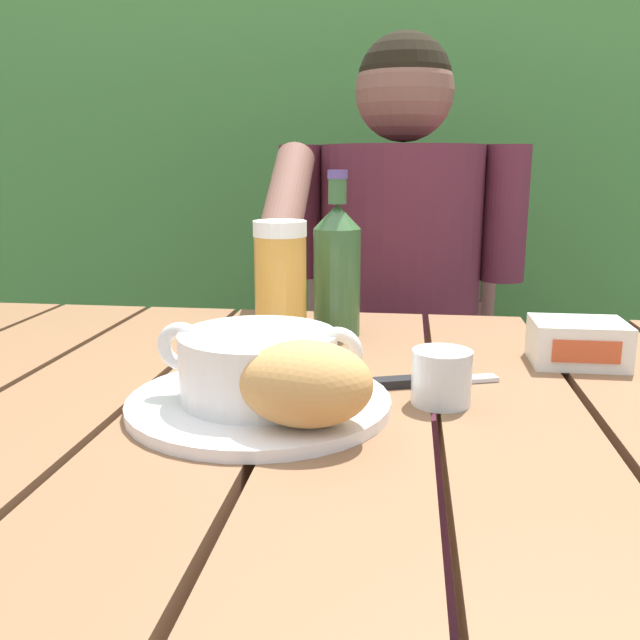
{
  "coord_description": "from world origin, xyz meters",
  "views": [
    {
      "loc": [
        0.04,
        -0.69,
        0.99
      ],
      "look_at": [
        -0.05,
        0.05,
        0.82
      ],
      "focal_mm": 38.3,
      "sensor_mm": 36.0,
      "label": 1
    }
  ],
  "objects_px": {
    "beer_bottle": "(337,268)",
    "table_knife": "(411,382)",
    "chair_near_diner": "(397,384)",
    "water_glass_small": "(441,377)",
    "person_eating": "(397,299)",
    "butter_tub": "(578,343)",
    "soup_bowl": "(259,363)",
    "beer_glass": "(281,284)",
    "serving_plate": "(259,402)",
    "bread_roll": "(306,384)"
  },
  "relations": [
    {
      "from": "beer_bottle",
      "to": "table_knife",
      "type": "distance_m",
      "value": 0.26
    },
    {
      "from": "beer_bottle",
      "to": "chair_near_diner",
      "type": "bearing_deg",
      "value": 81.88
    },
    {
      "from": "chair_near_diner",
      "to": "table_knife",
      "type": "relative_size",
      "value": 5.71
    },
    {
      "from": "water_glass_small",
      "to": "table_knife",
      "type": "bearing_deg",
      "value": 119.61
    },
    {
      "from": "beer_bottle",
      "to": "water_glass_small",
      "type": "distance_m",
      "value": 0.31
    },
    {
      "from": "person_eating",
      "to": "butter_tub",
      "type": "bearing_deg",
      "value": -65.45
    },
    {
      "from": "soup_bowl",
      "to": "butter_tub",
      "type": "distance_m",
      "value": 0.41
    },
    {
      "from": "person_eating",
      "to": "beer_bottle",
      "type": "bearing_deg",
      "value": -101.72
    },
    {
      "from": "person_eating",
      "to": "table_knife",
      "type": "height_order",
      "value": "person_eating"
    },
    {
      "from": "soup_bowl",
      "to": "beer_glass",
      "type": "bearing_deg",
      "value": 95.09
    },
    {
      "from": "table_knife",
      "to": "water_glass_small",
      "type": "bearing_deg",
      "value": -60.39
    },
    {
      "from": "beer_glass",
      "to": "beer_bottle",
      "type": "distance_m",
      "value": 0.1
    },
    {
      "from": "soup_bowl",
      "to": "serving_plate",
      "type": "bearing_deg",
      "value": 153.43
    },
    {
      "from": "soup_bowl",
      "to": "butter_tub",
      "type": "height_order",
      "value": "soup_bowl"
    },
    {
      "from": "chair_near_diner",
      "to": "butter_tub",
      "type": "relative_size",
      "value": 8.46
    },
    {
      "from": "person_eating",
      "to": "butter_tub",
      "type": "distance_m",
      "value": 0.55
    },
    {
      "from": "chair_near_diner",
      "to": "table_knife",
      "type": "xyz_separation_m",
      "value": [
        0.02,
        -0.81,
        0.27
      ]
    },
    {
      "from": "chair_near_diner",
      "to": "serving_plate",
      "type": "height_order",
      "value": "chair_near_diner"
    },
    {
      "from": "chair_near_diner",
      "to": "butter_tub",
      "type": "distance_m",
      "value": 0.79
    },
    {
      "from": "chair_near_diner",
      "to": "person_eating",
      "type": "bearing_deg",
      "value": -90.83
    },
    {
      "from": "person_eating",
      "to": "butter_tub",
      "type": "xyz_separation_m",
      "value": [
        0.23,
        -0.5,
        0.05
      ]
    },
    {
      "from": "soup_bowl",
      "to": "bread_roll",
      "type": "height_order",
      "value": "bread_roll"
    },
    {
      "from": "serving_plate",
      "to": "table_knife",
      "type": "bearing_deg",
      "value": 30.6
    },
    {
      "from": "chair_near_diner",
      "to": "beer_glass",
      "type": "bearing_deg",
      "value": -103.0
    },
    {
      "from": "soup_bowl",
      "to": "bread_roll",
      "type": "relative_size",
      "value": 1.7
    },
    {
      "from": "chair_near_diner",
      "to": "bread_roll",
      "type": "distance_m",
      "value": 1.02
    },
    {
      "from": "beer_glass",
      "to": "beer_bottle",
      "type": "bearing_deg",
      "value": 45.7
    },
    {
      "from": "bread_roll",
      "to": "beer_bottle",
      "type": "relative_size",
      "value": 0.53
    },
    {
      "from": "chair_near_diner",
      "to": "table_knife",
      "type": "height_order",
      "value": "chair_near_diner"
    },
    {
      "from": "butter_tub",
      "to": "table_knife",
      "type": "height_order",
      "value": "butter_tub"
    },
    {
      "from": "butter_tub",
      "to": "table_knife",
      "type": "bearing_deg",
      "value": -151.14
    },
    {
      "from": "serving_plate",
      "to": "table_knife",
      "type": "distance_m",
      "value": 0.18
    },
    {
      "from": "water_glass_small",
      "to": "butter_tub",
      "type": "height_order",
      "value": "water_glass_small"
    },
    {
      "from": "serving_plate",
      "to": "water_glass_small",
      "type": "xyz_separation_m",
      "value": [
        0.18,
        0.04,
        0.02
      ]
    },
    {
      "from": "person_eating",
      "to": "water_glass_small",
      "type": "relative_size",
      "value": 19.99
    },
    {
      "from": "serving_plate",
      "to": "bread_roll",
      "type": "distance_m",
      "value": 0.1
    },
    {
      "from": "beer_bottle",
      "to": "water_glass_small",
      "type": "xyz_separation_m",
      "value": [
        0.14,
        -0.27,
        -0.07
      ]
    },
    {
      "from": "beer_bottle",
      "to": "butter_tub",
      "type": "xyz_separation_m",
      "value": [
        0.31,
        -0.11,
        -0.07
      ]
    },
    {
      "from": "person_eating",
      "to": "soup_bowl",
      "type": "bearing_deg",
      "value": -100.37
    },
    {
      "from": "person_eating",
      "to": "soup_bowl",
      "type": "height_order",
      "value": "person_eating"
    },
    {
      "from": "table_knife",
      "to": "beer_bottle",
      "type": "bearing_deg",
      "value": 115.91
    },
    {
      "from": "person_eating",
      "to": "water_glass_small",
      "type": "xyz_separation_m",
      "value": [
        0.05,
        -0.66,
        0.05
      ]
    },
    {
      "from": "person_eating",
      "to": "beer_bottle",
      "type": "height_order",
      "value": "person_eating"
    },
    {
      "from": "bread_roll",
      "to": "water_glass_small",
      "type": "xyz_separation_m",
      "value": [
        0.12,
        0.11,
        -0.02
      ]
    },
    {
      "from": "beer_bottle",
      "to": "butter_tub",
      "type": "height_order",
      "value": "beer_bottle"
    },
    {
      "from": "serving_plate",
      "to": "beer_bottle",
      "type": "relative_size",
      "value": 1.14
    },
    {
      "from": "butter_tub",
      "to": "table_knife",
      "type": "distance_m",
      "value": 0.23
    },
    {
      "from": "person_eating",
      "to": "bread_roll",
      "type": "height_order",
      "value": "person_eating"
    },
    {
      "from": "person_eating",
      "to": "serving_plate",
      "type": "height_order",
      "value": "person_eating"
    },
    {
      "from": "person_eating",
      "to": "chair_near_diner",
      "type": "bearing_deg",
      "value": 89.17
    }
  ]
}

